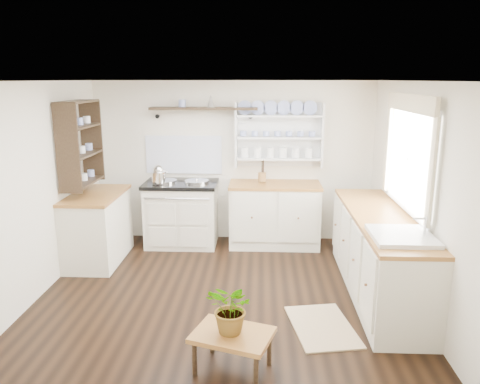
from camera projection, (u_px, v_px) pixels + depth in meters
The scene contains 19 objects.
floor at pixel (223, 293), 5.20m from camera, with size 4.00×3.80×0.01m, color black.
wall_back at pixel (233, 162), 6.77m from camera, with size 4.00×0.02×2.30m, color silver.
wall_right at pixel (415, 195), 4.84m from camera, with size 0.02×3.80×2.30m, color silver.
wall_left at pixel (37, 191), 5.02m from camera, with size 0.02×3.80×2.30m, color silver.
ceiling at pixel (221, 81), 4.66m from camera, with size 4.00×3.80×0.01m, color white.
window at pixel (409, 153), 4.89m from camera, with size 0.08×1.55×1.22m.
aga_cooker at pixel (182, 213), 6.65m from camera, with size 1.02×0.71×0.94m.
back_cabinets at pixel (274, 214), 6.62m from camera, with size 1.27×0.63×0.90m.
right_cabinets at pixel (378, 254), 5.11m from camera, with size 0.62×2.43×0.90m.
belfast_sink at pixel (401, 248), 4.30m from camera, with size 0.55×0.60×0.45m.
left_cabinets at pixel (98, 227), 6.04m from camera, with size 0.62×1.13×0.90m.
plate_rack at pixel (279, 134), 6.61m from camera, with size 1.20×0.22×0.90m.
high_shelf at pixel (204, 109), 6.49m from camera, with size 1.50×0.29×0.16m.
left_shelving at pixel (80, 143), 5.79m from camera, with size 0.28×0.80×1.05m, color black.
kettle at pixel (159, 174), 6.40m from camera, with size 0.19×0.19×0.24m, color silver, non-canonical shape.
utensil_crock at pixel (262, 177), 6.58m from camera, with size 0.11×0.11×0.13m, color olive.
center_table at pixel (232, 338), 3.76m from camera, with size 0.72×0.61×0.34m.
potted_plant at pixel (232, 308), 3.70m from camera, with size 0.38×0.33×0.43m, color #3F7233.
floor_rug at pixel (322, 326), 4.48m from camera, with size 0.55×0.85×0.02m, color #9B885A.
Camera 1 is at (0.41, -4.77, 2.32)m, focal length 35.00 mm.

